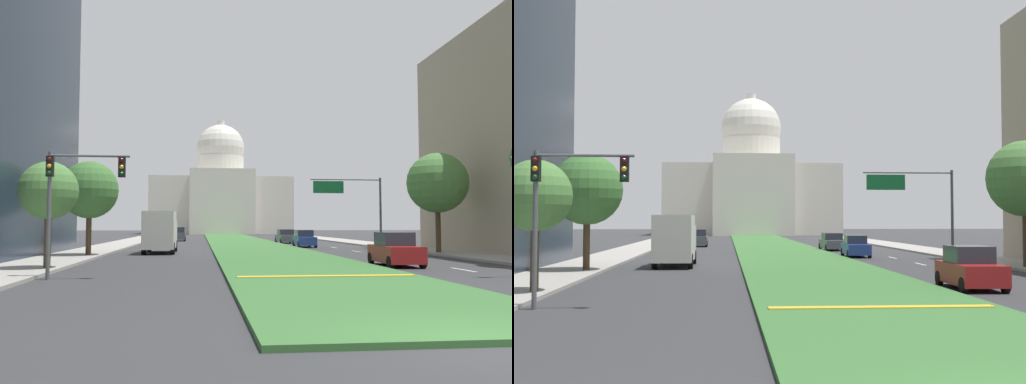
# 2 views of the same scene
# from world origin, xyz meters

# --- Properties ---
(ground_plane) EXTENTS (261.38, 261.38, 0.00)m
(ground_plane) POSITION_xyz_m (0.00, 59.40, 0.00)
(ground_plane) COLOR #333335
(grass_median) EXTENTS (8.02, 106.93, 0.14)m
(grass_median) POSITION_xyz_m (0.00, 53.46, 0.07)
(grass_median) COLOR #386B33
(grass_median) RESTS_ON ground_plane
(median_curb_nose) EXTENTS (7.22, 0.50, 0.04)m
(median_curb_nose) POSITION_xyz_m (0.00, 11.65, 0.16)
(median_curb_nose) COLOR gold
(median_curb_nose) RESTS_ON grass_median
(lane_dashes_right) EXTENTS (0.16, 50.22, 0.01)m
(lane_dashes_right) POSITION_xyz_m (7.84, 39.58, 0.00)
(lane_dashes_right) COLOR silver
(lane_dashes_right) RESTS_ON ground_plane
(sidewalk_left) EXTENTS (4.00, 106.93, 0.15)m
(sidewalk_left) POSITION_xyz_m (-13.68, 47.52, 0.07)
(sidewalk_left) COLOR #9E9991
(sidewalk_left) RESTS_ON ground_plane
(sidewalk_right) EXTENTS (4.00, 106.93, 0.15)m
(sidewalk_right) POSITION_xyz_m (13.68, 47.52, 0.07)
(sidewalk_right) COLOR #9E9991
(sidewalk_right) RESTS_ON ground_plane
(capitol_building) EXTENTS (32.94, 22.31, 27.49)m
(capitol_building) POSITION_xyz_m (0.00, 117.96, 9.29)
(capitol_building) COLOR silver
(capitol_building) RESTS_ON ground_plane
(traffic_light_near_left) EXTENTS (3.34, 0.35, 5.20)m
(traffic_light_near_left) POSITION_xyz_m (-10.34, 12.99, 3.80)
(traffic_light_near_left) COLOR #515456
(traffic_light_near_left) RESTS_ON ground_plane
(overhead_guide_sign) EXTENTS (6.58, 0.20, 6.50)m
(overhead_guide_sign) POSITION_xyz_m (8.88, 37.39, 4.69)
(overhead_guide_sign) COLOR #515456
(overhead_guide_sign) RESTS_ON ground_plane
(street_tree_left_near) EXTENTS (2.82, 2.82, 5.28)m
(street_tree_left_near) POSITION_xyz_m (-12.36, 17.16, 3.84)
(street_tree_left_near) COLOR #4C3823
(street_tree_left_near) RESTS_ON ground_plane
(street_tree_left_mid) EXTENTS (3.96, 3.96, 6.59)m
(street_tree_left_mid) POSITION_xyz_m (-12.64, 28.04, 4.59)
(street_tree_left_mid) COLOR #4C3823
(street_tree_left_mid) RESTS_ON ground_plane
(street_tree_right_mid) EXTENTS (4.51, 4.51, 7.60)m
(street_tree_right_mid) POSITION_xyz_m (12.63, 28.45, 5.32)
(street_tree_right_mid) COLOR #4C3823
(street_tree_right_mid) RESTS_ON ground_plane
(sedan_lead_stopped) EXTENTS (2.05, 4.27, 1.81)m
(sedan_lead_stopped) POSITION_xyz_m (5.39, 18.28, 0.84)
(sedan_lead_stopped) COLOR maroon
(sedan_lead_stopped) RESTS_ON ground_plane
(sedan_midblock) EXTENTS (1.98, 4.45, 1.68)m
(sedan_midblock) POSITION_xyz_m (5.21, 41.95, 0.79)
(sedan_midblock) COLOR navy
(sedan_midblock) RESTS_ON ground_plane
(sedan_distant) EXTENTS (2.04, 4.62, 1.63)m
(sedan_distant) POSITION_xyz_m (5.16, 52.89, 0.77)
(sedan_distant) COLOR #4C5156
(sedan_distant) RESTS_ON ground_plane
(sedan_far_horizon) EXTENTS (1.94, 4.60, 1.84)m
(sedan_far_horizon) POSITION_xyz_m (-7.85, 62.71, 0.86)
(sedan_far_horizon) COLOR #4C5156
(sedan_far_horizon) RESTS_ON ground_plane
(box_truck_delivery) EXTENTS (2.40, 6.40, 3.20)m
(box_truck_delivery) POSITION_xyz_m (-8.09, 32.32, 1.68)
(box_truck_delivery) COLOR #BCBCC1
(box_truck_delivery) RESTS_ON ground_plane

